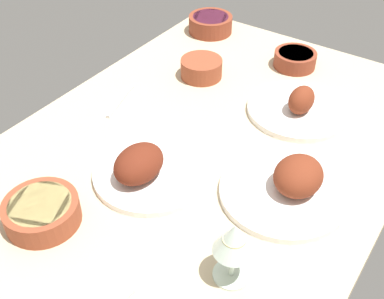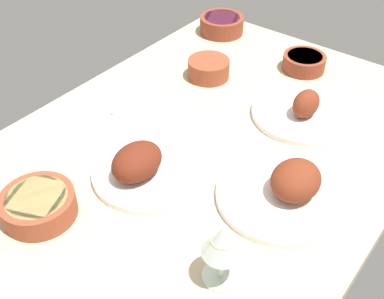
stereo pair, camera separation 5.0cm
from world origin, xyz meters
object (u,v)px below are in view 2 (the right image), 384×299
object	(u,v)px
fork_loose	(126,98)
bowl_onions	(222,24)
wine_glass	(223,243)
bowl_pasta	(38,205)
plate_center_main	(303,111)
plate_near_viewer	(287,189)
plate_far_side	(144,166)
bowl_sauce	(209,68)
bowl_cream	(304,62)

from	to	relation	value
fork_loose	bowl_onions	bearing A→B (deg)	167.21
bowl_onions	wine_glass	bearing A→B (deg)	-144.96
bowl_onions	bowl_pasta	size ratio (longest dim) A/B	0.96
bowl_onions	plate_center_main	bearing A→B (deg)	-120.80
plate_near_viewer	bowl_pasta	bearing A→B (deg)	133.01
bowl_pasta	fork_loose	world-z (taller)	bowl_pasta
plate_far_side	plate_center_main	bearing A→B (deg)	-22.67
fork_loose	plate_center_main	bearing A→B (deg)	102.38
plate_far_side	bowl_onions	distance (cm)	75.24
plate_far_side	wine_glass	distance (cm)	32.71
plate_near_viewer	wine_glass	size ratio (longest dim) A/B	2.00
plate_center_main	plate_far_side	world-z (taller)	plate_far_side
plate_near_viewer	wine_glass	world-z (taller)	wine_glass
bowl_sauce	fork_loose	xyz separation A→B (cm)	(-23.99, 11.01, -2.62)
bowl_onions	fork_loose	size ratio (longest dim) A/B	0.93
bowl_onions	bowl_pasta	xyz separation A→B (cm)	(-92.29, -18.41, -0.24)
bowl_onions	bowl_pasta	bearing A→B (deg)	-168.72
wine_glass	fork_loose	xyz separation A→B (cm)	(31.57, 54.67, -9.53)
bowl_sauce	bowl_onions	bearing A→B (deg)	27.59
plate_center_main	bowl_onions	size ratio (longest dim) A/B	1.82
bowl_sauce	bowl_cream	bearing A→B (deg)	-43.88
bowl_sauce	bowl_cream	size ratio (longest dim) A/B	0.96
bowl_sauce	plate_near_viewer	bearing A→B (deg)	-125.02
bowl_pasta	plate_near_viewer	bearing A→B (deg)	-46.99
plate_far_side	fork_loose	world-z (taller)	plate_far_side
plate_far_side	fork_loose	bearing A→B (deg)	51.76
plate_far_side	wine_glass	xyz separation A→B (cm)	(-11.85, -29.64, 7.16)
plate_far_side	plate_near_viewer	distance (cm)	32.08
bowl_cream	wine_glass	xyz separation A→B (cm)	(-76.76, -23.27, 7.29)
bowl_cream	wine_glass	distance (cm)	80.54
bowl_pasta	bowl_cream	bearing A→B (deg)	-10.18
plate_near_viewer	bowl_pasta	distance (cm)	52.54
plate_far_side	bowl_cream	size ratio (longest dim) A/B	2.10
plate_near_viewer	bowl_sauce	size ratio (longest dim) A/B	2.27
bowl_sauce	bowl_cream	world-z (taller)	bowl_sauce
bowl_cream	bowl_pasta	bearing A→B (deg)	169.82
bowl_pasta	plate_far_side	bearing A→B (deg)	-22.61
bowl_pasta	bowl_onions	bearing A→B (deg)	11.28
wine_glass	bowl_pasta	bearing A→B (deg)	105.08
bowl_cream	wine_glass	bearing A→B (deg)	-163.13
plate_near_viewer	bowl_sauce	xyz separation A→B (cm)	(30.22, 43.12, 0.26)
wine_glass	bowl_cream	bearing A→B (deg)	16.87
bowl_cream	fork_loose	world-z (taller)	bowl_cream
bowl_onions	plate_near_viewer	bearing A→B (deg)	-134.81
plate_near_viewer	bowl_onions	bearing A→B (deg)	45.19
bowl_onions	bowl_cream	world-z (taller)	bowl_onions
bowl_onions	bowl_cream	xyz separation A→B (cm)	(-5.03, -34.09, -0.49)
plate_center_main	plate_near_viewer	world-z (taller)	plate_near_viewer
plate_far_side	bowl_pasta	xyz separation A→B (cm)	(-22.35, 9.31, 0.11)
plate_near_viewer	bowl_onions	size ratio (longest dim) A/B	1.88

